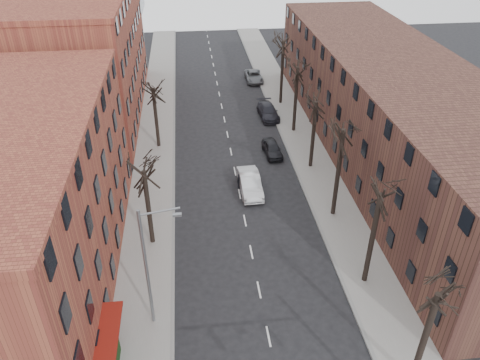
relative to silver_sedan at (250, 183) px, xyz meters
name	(u,v)px	position (x,y,z in m)	size (l,w,h in m)	color
sidewalk_left	(156,142)	(-9.00, 10.62, -0.78)	(4.00, 90.00, 0.15)	gray
sidewalk_right	(299,134)	(7.00, 10.62, -0.78)	(4.00, 90.00, 0.15)	gray
building_left_near	(12,211)	(-17.00, -9.38, 5.15)	(12.00, 26.00, 12.00)	brown
building_left_far	(83,57)	(-17.00, 19.62, 6.15)	(12.00, 28.00, 14.00)	brown
building_right	(392,109)	(15.00, 5.62, 4.15)	(12.00, 50.00, 10.00)	#523126
tree_right_b	(364,281)	(6.60, -12.38, -0.85)	(5.20, 5.20, 10.80)	black
tree_right_c	(333,214)	(6.60, -4.38, -0.85)	(5.20, 5.20, 11.60)	black
tree_right_d	(310,167)	(6.60, 3.62, -0.85)	(5.20, 5.20, 10.00)	black
tree_right_e	(293,131)	(6.60, 11.62, -0.85)	(5.20, 5.20, 10.80)	black
tree_right_f	(280,103)	(6.60, 19.62, -0.85)	(5.20, 5.20, 11.60)	black
tree_left_a	(153,243)	(-8.60, -6.38, -0.85)	(5.20, 5.20, 9.50)	black
tree_left_b	(159,147)	(-8.60, 9.62, -0.85)	(5.20, 5.20, 9.50)	black
streetlight	(149,264)	(-8.03, -14.38, 4.16)	(2.45, 0.22, 9.03)	slate
silver_sedan	(250,183)	(0.00, 0.00, 0.00)	(1.81, 5.19, 1.71)	silver
parked_car_near	(272,149)	(3.21, 6.52, -0.16)	(1.64, 4.07, 1.39)	black
parked_car_mid	(268,111)	(4.30, 15.67, -0.10)	(2.10, 5.17, 1.50)	black
parked_car_far	(254,76)	(4.30, 27.94, -0.16)	(2.29, 4.97, 1.38)	slate
pedestrian_crossing	(239,181)	(-0.92, 0.64, -0.09)	(0.89, 0.37, 1.53)	black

